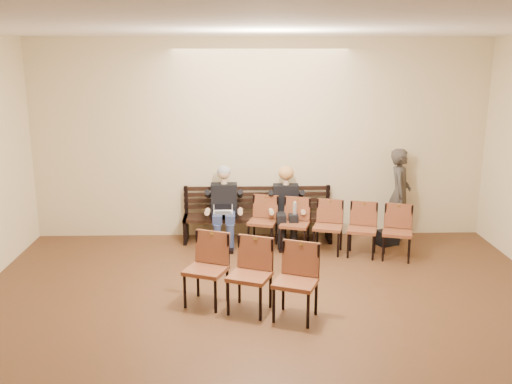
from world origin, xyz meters
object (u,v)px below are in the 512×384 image
passerby (400,187)px  chair_row_back (249,277)px  seated_man (224,206)px  laptop (223,214)px  bench (258,228)px  water_bottle (295,215)px  seated_woman (286,208)px  chair_row_front (328,227)px  bag (387,237)px

passerby → chair_row_back: passerby is taller
seated_man → laptop: size_ratio=4.05×
bench → water_bottle: bearing=-31.0°
seated_woman → chair_row_front: (0.65, -0.53, -0.18)m
bag → passerby: bearing=54.4°
passerby → seated_man: bearing=111.4°
laptop → bag: (2.84, -0.00, -0.44)m
seated_man → chair_row_front: (1.72, -0.53, -0.23)m
seated_woman → water_bottle: seated_woman is taller
chair_row_back → chair_row_front: bearing=80.1°
seated_man → bench: bearing=11.7°
bag → laptop: bearing=179.9°
chair_row_back → laptop: bearing=120.8°
passerby → chair_row_front: passerby is taller
seated_woman → chair_row_front: size_ratio=0.46×
water_bottle → chair_row_back: 2.58m
seated_woman → chair_row_back: bearing=-104.1°
seated_woman → passerby: passerby is taller
passerby → chair_row_front: 1.64m
seated_man → chair_row_back: bearing=-81.8°
laptop → water_bottle: (1.21, -0.09, -0.01)m
water_bottle → passerby: 1.99m
water_bottle → bag: water_bottle is taller
bench → passerby: size_ratio=1.40×
bench → bag: bearing=-7.4°
passerby → water_bottle: bearing=121.2°
water_bottle → passerby: bearing=13.9°
laptop → bag: 2.87m
chair_row_back → water_bottle: bearing=93.5°
bench → chair_row_front: size_ratio=0.97×
chair_row_back → bench: bearing=107.8°
seated_woman → chair_row_front: 0.86m
bench → seated_man: bearing=-168.3°
bench → seated_woman: (0.49, -0.12, 0.40)m
seated_woman → chair_row_back: (-0.68, -2.70, -0.14)m
chair_row_front → chair_row_back: bearing=-104.8°
chair_row_back → seated_man: bearing=119.9°
passerby → bag: bearing=161.8°
bench → bag: 2.26m
seated_man → chair_row_front: 1.82m
seated_man → passerby: passerby is taller
laptop → bag: size_ratio=0.94×
laptop → seated_woman: bearing=8.8°
seated_man → chair_row_back: 2.74m
passerby → chair_row_back: bearing=154.5°
bag → passerby: size_ratio=0.19×
seated_woman → laptop: size_ratio=3.76×
chair_row_front → water_bottle: bearing=168.8°
laptop → chair_row_front: size_ratio=0.12×
seated_man → chair_row_front: size_ratio=0.50×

